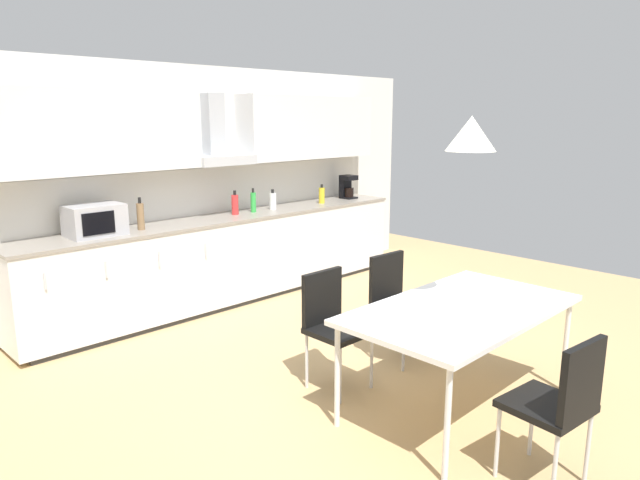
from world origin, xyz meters
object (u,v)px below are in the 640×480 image
Objects in this scene: bottle_brown at (141,216)px; chair_far_right at (395,295)px; coffee_maker at (347,187)px; bottle_red at (235,204)px; chair_far_left at (332,318)px; microwave at (95,220)px; bottle_yellow at (322,195)px; dining_table at (461,313)px; bottle_white at (273,201)px; pendant_lamp at (471,134)px; bottle_green at (253,202)px; chair_near_left at (561,398)px.

bottle_brown is 0.35× the size of chair_far_right.
bottle_red is at bearing 179.97° from coffee_maker.
bottle_brown is 2.26m from chair_far_left.
bottle_yellow is (2.81, -0.05, -0.04)m from microwave.
dining_table is 0.95m from chair_far_left.
microwave reaches higher than bottle_white.
bottle_red is (1.56, 0.03, -0.03)m from microwave.
bottle_red is at bearing 82.47° from pendant_lamp.
bottle_white reaches higher than chair_far_right.
chair_far_right is at bearing -96.94° from bottle_green.
bottle_red is 0.24m from bottle_green.
bottle_white is (1.65, 0.04, -0.03)m from bottle_brown.
bottle_brown is 1.15× the size of bottle_green.
bottle_green is 0.84× the size of pendant_lamp.
dining_table is at bearing -113.94° from chair_far_right.
coffee_maker is 0.34× the size of chair_near_left.
chair_far_right is 1.00× the size of chair_near_left.
bottle_white is 0.72× the size of pendant_lamp.
bottle_brown is at bearing 179.72° from bottle_yellow.
bottle_green reaches higher than chair_far_right.
pendant_lamp reaches higher than bottle_green.
coffee_maker is 2.93m from chair_far_right.
bottle_white reaches higher than chair_near_left.
bottle_red is at bearing 82.47° from dining_table.
bottle_green is 0.31× the size of chair_far_left.
chair_near_left is (-0.01, -1.71, 0.00)m from chair_far_left.
bottle_yellow is 1.01× the size of bottle_white.
bottle_red reaches higher than chair_far_left.
microwave reaches higher than bottle_green.
chair_far_right is 1.64m from pendant_lamp.
bottle_green reaches higher than bottle_red.
bottle_yellow is 0.27× the size of chair_near_left.
chair_near_left is at bearing -114.22° from pendant_lamp.
coffee_maker is at bearing 1.02° from bottle_white.
microwave is at bearing 110.64° from dining_table.
chair_far_left is at bearing -114.77° from bottle_green.
pendant_lamp is at bearing -101.93° from bottle_green.
pendant_lamp reaches higher than chair_near_left.
chair_far_right is (-0.03, -2.23, -0.52)m from bottle_red.
bottle_yellow is 4.40m from chair_near_left.
pendant_lamp reaches higher than bottle_white.
bottle_red is 2.42m from chair_far_left.
microwave is 2.74m from chair_far_right.
dining_table is (-1.66, -3.01, -0.34)m from bottle_yellow.
coffee_maker is at bearing 54.49° from dining_table.
bottle_brown is 0.96× the size of pendant_lamp.
dining_table is 5.21× the size of pendant_lamp.
bottle_brown is 0.18× the size of dining_table.
bottle_green is (-1.55, -0.01, -0.04)m from coffee_maker.
bottle_green is at bearing 176.36° from bottle_yellow.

